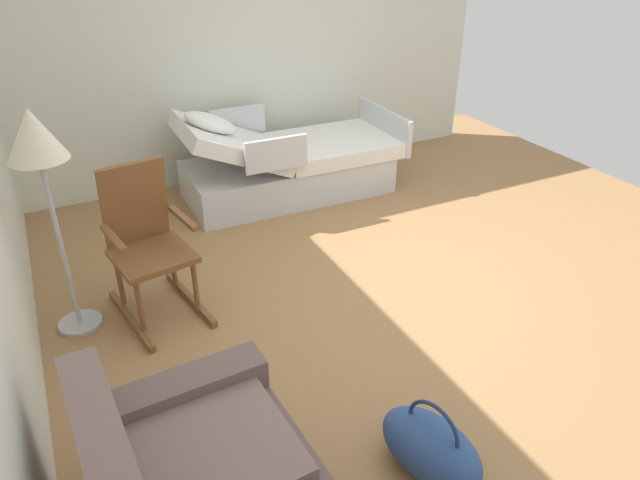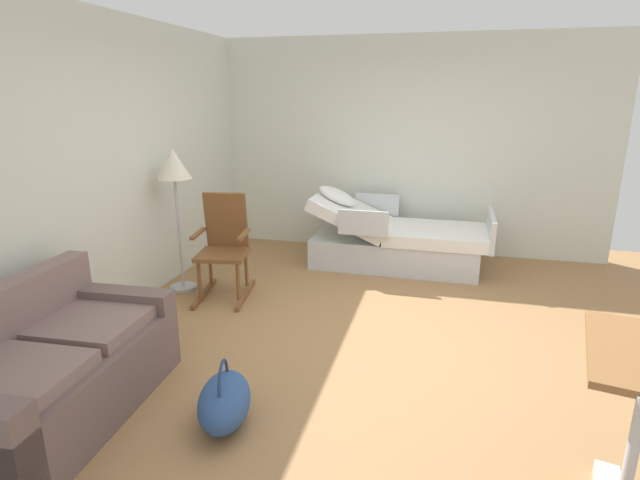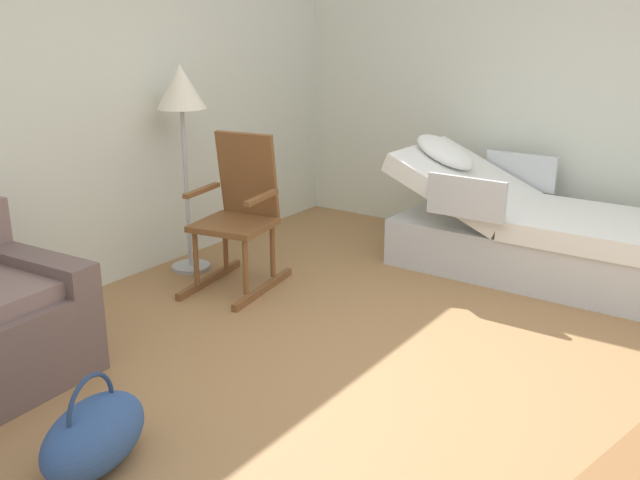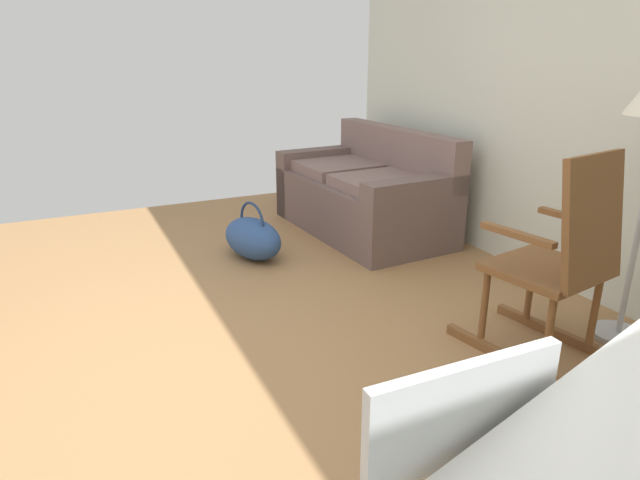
{
  "view_description": "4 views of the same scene",
  "coord_description": "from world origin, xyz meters",
  "px_view_note": "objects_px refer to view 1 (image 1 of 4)",
  "views": [
    {
      "loc": [
        -2.95,
        2.09,
        2.4
      ],
      "look_at": [
        -0.09,
        0.66,
        0.61
      ],
      "focal_mm": 32.66,
      "sensor_mm": 36.0,
      "label": 1
    },
    {
      "loc": [
        -3.91,
        -0.51,
        1.99
      ],
      "look_at": [
        0.19,
        0.54,
        0.76
      ],
      "focal_mm": 28.09,
      "sensor_mm": 36.0,
      "label": 2
    },
    {
      "loc": [
        -3.05,
        -1.51,
        1.84
      ],
      "look_at": [
        0.13,
        0.68,
        0.6
      ],
      "focal_mm": 40.6,
      "sensor_mm": 36.0,
      "label": 3
    },
    {
      "loc": [
        2.25,
        -0.46,
        1.48
      ],
      "look_at": [
        0.13,
        0.55,
        0.66
      ],
      "focal_mm": 30.88,
      "sensor_mm": 36.0,
      "label": 4
    }
  ],
  "objects_px": {
    "hospital_bed": "(288,165)",
    "floor_lamp": "(37,151)",
    "rocking_chair": "(147,244)",
    "duffel_bag": "(431,447)"
  },
  "relations": [
    {
      "from": "hospital_bed",
      "to": "rocking_chair",
      "type": "height_order",
      "value": "rocking_chair"
    },
    {
      "from": "duffel_bag",
      "to": "hospital_bed",
      "type": "bearing_deg",
      "value": -12.06
    },
    {
      "from": "rocking_chair",
      "to": "duffel_bag",
      "type": "height_order",
      "value": "rocking_chair"
    },
    {
      "from": "hospital_bed",
      "to": "rocking_chair",
      "type": "xyz_separation_m",
      "value": [
        -1.34,
        1.59,
        0.21
      ]
    },
    {
      "from": "floor_lamp",
      "to": "duffel_bag",
      "type": "relative_size",
      "value": 2.37
    },
    {
      "from": "hospital_bed",
      "to": "rocking_chair",
      "type": "distance_m",
      "value": 2.09
    },
    {
      "from": "floor_lamp",
      "to": "rocking_chair",
      "type": "bearing_deg",
      "value": -92.24
    },
    {
      "from": "hospital_bed",
      "to": "floor_lamp",
      "type": "height_order",
      "value": "floor_lamp"
    },
    {
      "from": "hospital_bed",
      "to": "rocking_chair",
      "type": "relative_size",
      "value": 2.01
    },
    {
      "from": "hospital_bed",
      "to": "duffel_bag",
      "type": "relative_size",
      "value": 3.39
    }
  ]
}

